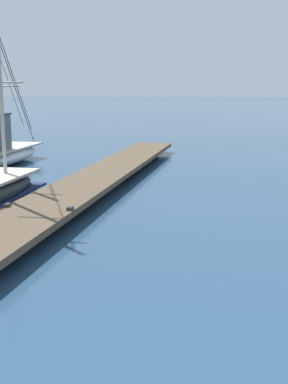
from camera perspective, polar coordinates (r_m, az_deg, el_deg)
floating_dock at (r=16.04m, az=-5.86°, el=1.34°), size 2.76×21.68×0.53m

